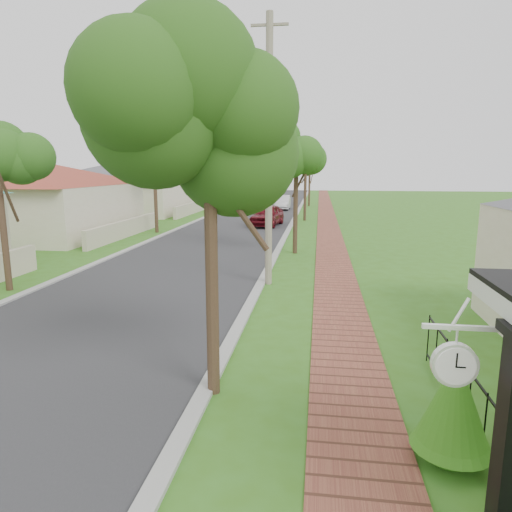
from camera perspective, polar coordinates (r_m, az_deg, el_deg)
The scene contains 15 objects.
ground at distance 7.14m, azimuth -16.21°, elevation -23.22°, with size 160.00×160.00×0.00m, color #376718.
road at distance 26.26m, azimuth -4.51°, elevation 2.18°, with size 7.00×120.00×0.02m, color #28282B.
kerb_right at distance 25.73m, azimuth 3.46°, elevation 2.02°, with size 0.30×120.00×0.10m, color #9E9E99.
kerb_left at distance 27.27m, azimuth -12.03°, elevation 2.30°, with size 0.30×120.00×0.10m, color #9E9E99.
sidewalk at distance 25.67m, azimuth 9.26°, elevation 1.87°, with size 1.50×120.00×0.03m, color brown.
porch_post at distance 5.55m, azimuth 29.40°, elevation -21.34°, with size 0.48×0.48×2.52m.
picket_fence at distance 6.76m, azimuth 28.60°, elevation -20.97°, with size 0.03×8.02×1.00m.
street_trees at distance 32.66m, azimuth -1.79°, elevation 11.89°, with size 10.70×37.65×5.89m.
far_house_red at distance 30.88m, azimuth -26.99°, elevation 6.71°, with size 15.56×15.56×4.60m.
far_house_grey at distance 43.12m, azimuth -16.33°, elevation 8.30°, with size 15.56×15.56×4.60m.
parked_car_red at distance 32.02m, azimuth 1.41°, elevation 5.11°, with size 1.75×4.34×1.48m, color #600E17.
parked_car_white at distance 44.92m, azimuth 3.29°, elevation 6.68°, with size 1.44×4.13×1.36m, color silver.
near_tree at distance 7.65m, azimuth -5.89°, elevation 15.51°, with size 2.24×2.24×5.74m.
utility_pole at distance 15.45m, azimuth 1.63°, elevation 12.75°, with size 1.20×0.24×8.80m.
station_clock at distance 5.36m, azimuth 23.62°, elevation -12.03°, with size 0.80×0.13×0.68m.
Camera 1 is at (2.59, -5.35, 3.95)m, focal length 32.00 mm.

